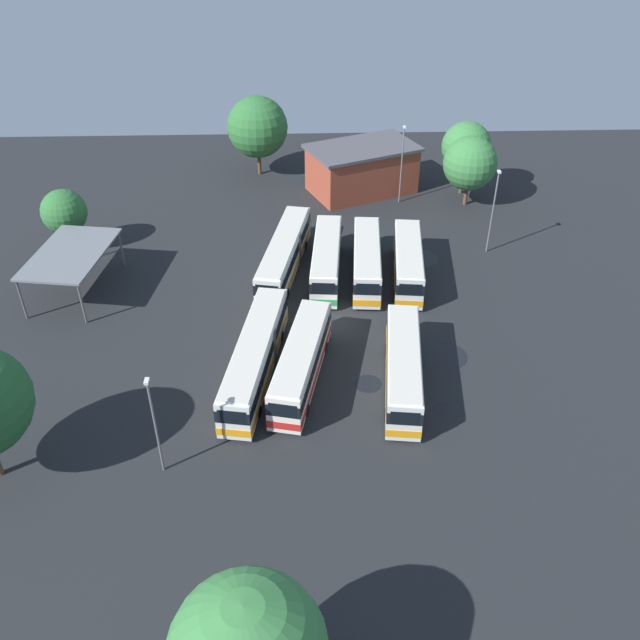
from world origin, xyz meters
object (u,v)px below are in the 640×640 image
object	(u,v)px
bus_row1_slot3	(403,367)
tree_south_edge	(470,163)
depot_building	(362,169)
tree_west_edge	(257,127)
bus_row0_slot1	(327,259)
bus_row0_slot3	(408,262)
lamp_post_mid_lot	(402,162)
bus_row0_slot2	(367,260)
maintenance_shelter	(70,254)
bus_row1_slot1	(301,362)
bus_row1_slot0	(255,356)
tree_east_edge	(64,212)
tree_northeast	(466,146)
lamp_post_by_building	(155,422)
lamp_post_far_corner	(493,209)
bus_row0_slot0	(285,254)

from	to	relation	value
bus_row1_slot3	tree_south_edge	size ratio (longest dim) A/B	1.57
depot_building	tree_west_edge	bearing A→B (deg)	-114.13
bus_row0_slot1	bus_row0_slot3	distance (m)	7.86
lamp_post_mid_lot	bus_row0_slot1	bearing A→B (deg)	-29.49
bus_row0_slot2	tree_west_edge	world-z (taller)	tree_west_edge
depot_building	maintenance_shelter	size ratio (longest dim) A/B	1.31
bus_row1_slot1	bus_row1_slot0	bearing A→B (deg)	-102.78
tree_east_edge	maintenance_shelter	bearing A→B (deg)	18.45
maintenance_shelter	tree_northeast	world-z (taller)	tree_northeast
tree_northeast	tree_west_edge	world-z (taller)	tree_west_edge
bus_row0_slot2	lamp_post_mid_lot	size ratio (longest dim) A/B	1.36
bus_row0_slot1	tree_northeast	world-z (taller)	tree_northeast
tree_east_edge	tree_south_edge	xyz separation A→B (m)	(-9.28, 43.45, 0.82)
bus_row0_slot3	depot_building	distance (m)	20.83
lamp_post_by_building	tree_east_edge	size ratio (longest dim) A/B	1.21
bus_row0_slot2	bus_row0_slot1	bearing A→B (deg)	-95.68
lamp_post_mid_lot	depot_building	bearing A→B (deg)	-127.79
tree_east_edge	tree_south_edge	world-z (taller)	tree_south_edge
bus_row1_slot1	tree_northeast	bearing A→B (deg)	150.21
bus_row0_slot2	depot_building	size ratio (longest dim) A/B	0.85
bus_row0_slot1	maintenance_shelter	world-z (taller)	maintenance_shelter
bus_row1_slot3	tree_east_edge	size ratio (longest dim) A/B	1.94
lamp_post_by_building	lamp_post_far_corner	size ratio (longest dim) A/B	0.89
lamp_post_mid_lot	bus_row0_slot0	bearing A→B (deg)	-40.94
bus_row1_slot1	lamp_post_far_corner	world-z (taller)	lamp_post_far_corner
depot_building	lamp_post_by_building	xyz separation A→B (m)	(44.51, -17.18, 1.56)
tree_northeast	maintenance_shelter	bearing A→B (deg)	-63.04
bus_row1_slot0	lamp_post_mid_lot	world-z (taller)	lamp_post_mid_lot
bus_row0_slot0	depot_building	bearing A→B (deg)	153.96
bus_row0_slot0	lamp_post_far_corner	xyz separation A→B (m)	(-3.26, 20.98, 2.98)
bus_row1_slot1	bus_row0_slot0	bearing A→B (deg)	-175.00
lamp_post_far_corner	tree_northeast	distance (m)	14.51
bus_row0_slot0	tree_south_edge	bearing A→B (deg)	124.60
maintenance_shelter	tree_south_edge	distance (m)	44.32
bus_row1_slot0	lamp_post_by_building	size ratio (longest dim) A/B	1.93
bus_row1_slot0	maintenance_shelter	xyz separation A→B (m)	(-12.93, -17.45, 2.11)
bus_row0_slot1	bus_row0_slot3	world-z (taller)	same
bus_row0_slot2	tree_northeast	world-z (taller)	tree_northeast
bus_row0_slot2	maintenance_shelter	xyz separation A→B (m)	(1.60, -27.54, 2.11)
lamp_post_mid_lot	bus_row1_slot1	bearing A→B (deg)	-20.32
bus_row0_slot2	tree_northeast	size ratio (longest dim) A/B	1.42
bus_row1_slot1	lamp_post_mid_lot	size ratio (longest dim) A/B	1.41
bus_row1_slot0	tree_south_edge	xyz separation A→B (m)	(-30.50, 23.22, 3.18)
bus_row1_slot0	lamp_post_far_corner	world-z (taller)	lamp_post_far_corner
bus_row0_slot3	bus_row1_slot0	bearing A→B (deg)	-44.93
bus_row0_slot0	lamp_post_far_corner	bearing A→B (deg)	98.84
bus_row0_slot2	lamp_post_far_corner	world-z (taller)	lamp_post_far_corner
bus_row1_slot0	tree_south_edge	size ratio (longest dim) A/B	1.88
bus_row1_slot1	lamp_post_far_corner	distance (m)	28.13
depot_building	lamp_post_by_building	world-z (taller)	lamp_post_by_building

